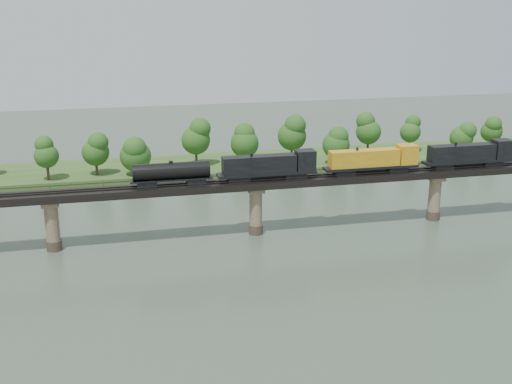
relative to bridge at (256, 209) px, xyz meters
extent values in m
plane|color=#354435|center=(0.00, -30.00, -5.46)|extent=(400.00, 400.00, 0.00)
cube|color=#2F4C1E|center=(0.00, 55.00, -4.66)|extent=(300.00, 24.00, 1.60)
cylinder|color=#473A2D|center=(-40.00, 0.00, -4.46)|extent=(3.00, 3.00, 2.00)
cylinder|color=#8E765D|center=(-40.00, 0.00, 0.04)|extent=(2.60, 2.60, 9.00)
cube|color=#8E765D|center=(-40.00, 0.00, 4.04)|extent=(3.20, 3.20, 1.00)
cylinder|color=#473A2D|center=(0.00, 0.00, -4.46)|extent=(3.00, 3.00, 2.00)
cylinder|color=#8E765D|center=(0.00, 0.00, 0.04)|extent=(2.60, 2.60, 9.00)
cube|color=#8E765D|center=(0.00, 0.00, 4.04)|extent=(3.20, 3.20, 1.00)
cylinder|color=#473A2D|center=(40.00, 0.00, -4.46)|extent=(3.00, 3.00, 2.00)
cylinder|color=#8E765D|center=(40.00, 0.00, 0.04)|extent=(2.60, 2.60, 9.00)
cube|color=#8E765D|center=(40.00, 0.00, 4.04)|extent=(3.20, 3.20, 1.00)
cube|color=black|center=(0.00, 0.00, 5.29)|extent=(220.00, 5.00, 1.50)
cube|color=black|center=(0.00, -0.75, 6.12)|extent=(220.00, 0.12, 0.16)
cube|color=black|center=(0.00, 0.75, 6.12)|extent=(220.00, 0.12, 0.16)
cube|color=black|center=(0.00, -2.40, 6.74)|extent=(220.00, 0.10, 0.10)
cube|color=black|center=(0.00, 2.40, 6.74)|extent=(220.00, 0.10, 0.10)
cube|color=black|center=(0.00, -2.40, 6.39)|extent=(0.08, 0.08, 0.70)
cube|color=black|center=(0.00, 2.40, 6.39)|extent=(0.08, 0.08, 0.70)
cylinder|color=#382619|center=(-44.43, 46.31, -2.10)|extent=(0.70, 0.70, 3.51)
sphere|color=#1C4814|center=(-44.43, 46.31, 2.57)|extent=(6.31, 6.31, 6.31)
sphere|color=#1C4814|center=(-44.43, 46.31, 5.50)|extent=(4.73, 4.73, 4.73)
cylinder|color=#382619|center=(-32.24, 48.84, -2.19)|extent=(0.70, 0.70, 3.34)
sphere|color=#1C4814|center=(-32.24, 48.84, 2.27)|extent=(7.18, 7.18, 7.18)
sphere|color=#1C4814|center=(-32.24, 48.84, 5.06)|extent=(5.39, 5.39, 5.39)
cylinder|color=#382619|center=(-22.01, 46.15, -2.45)|extent=(0.70, 0.70, 2.83)
sphere|color=#1C4814|center=(-22.01, 46.15, 1.32)|extent=(8.26, 8.26, 8.26)
sphere|color=#1C4814|center=(-22.01, 46.15, 3.68)|extent=(6.19, 6.19, 6.19)
cylinder|color=#382619|center=(-5.04, 52.68, -1.88)|extent=(0.70, 0.70, 3.96)
sphere|color=#1C4814|center=(-5.04, 52.68, 3.41)|extent=(8.07, 8.07, 8.07)
sphere|color=#1C4814|center=(-5.04, 52.68, 6.71)|extent=(6.05, 6.05, 6.05)
cylinder|color=#382619|center=(8.52, 51.14, -2.23)|extent=(0.70, 0.70, 3.27)
sphere|color=#1C4814|center=(8.52, 51.14, 2.13)|extent=(8.03, 8.03, 8.03)
sphere|color=#1C4814|center=(8.52, 51.14, 4.85)|extent=(6.02, 6.02, 6.02)
cylinder|color=#382619|center=(22.65, 52.31, -1.90)|extent=(0.70, 0.70, 3.92)
sphere|color=#1C4814|center=(22.65, 52.31, 3.33)|extent=(8.29, 8.29, 8.29)
sphere|color=#1C4814|center=(22.65, 52.31, 6.60)|extent=(6.21, 6.21, 6.21)
cylinder|color=#382619|center=(33.59, 45.35, -2.35)|extent=(0.70, 0.70, 3.02)
sphere|color=#1C4814|center=(33.59, 45.35, 1.69)|extent=(7.74, 7.74, 7.74)
sphere|color=#1C4814|center=(33.59, 45.35, 4.21)|extent=(5.80, 5.80, 5.80)
cylinder|color=#382619|center=(46.81, 54.03, -1.96)|extent=(0.70, 0.70, 3.80)
sphere|color=#1C4814|center=(46.81, 54.03, 3.10)|extent=(7.47, 7.47, 7.47)
sphere|color=#1C4814|center=(46.81, 54.03, 6.27)|extent=(5.60, 5.60, 5.60)
cylinder|color=#382619|center=(60.48, 54.26, -2.17)|extent=(0.70, 0.70, 3.38)
sphere|color=#1C4814|center=(60.48, 54.26, 2.34)|extent=(6.23, 6.23, 6.23)
sphere|color=#1C4814|center=(60.48, 54.26, 5.16)|extent=(4.67, 4.67, 4.67)
cylinder|color=#382619|center=(74.35, 48.39, -2.47)|extent=(0.70, 0.70, 2.77)
sphere|color=#1C4814|center=(74.35, 48.39, 1.22)|extent=(7.04, 7.04, 7.04)
sphere|color=#1C4814|center=(74.35, 48.39, 3.54)|extent=(5.28, 5.28, 5.28)
cylinder|color=#382619|center=(87.62, 53.57, -2.39)|extent=(0.70, 0.70, 2.94)
sphere|color=#1C4814|center=(87.62, 53.57, 1.54)|extent=(6.73, 6.73, 6.73)
sphere|color=#1C4814|center=(87.62, 53.57, 3.99)|extent=(5.05, 5.05, 5.05)
cube|color=black|center=(53.07, 0.00, 6.63)|extent=(4.27, 2.56, 1.18)
cube|color=black|center=(41.31, 0.00, 6.63)|extent=(4.27, 2.56, 1.18)
cube|color=black|center=(47.19, 0.00, 7.38)|extent=(20.30, 3.21, 0.53)
cube|color=black|center=(45.59, 0.00, 9.35)|extent=(14.96, 2.89, 3.42)
cube|color=black|center=(55.20, 0.00, 9.67)|extent=(3.85, 3.21, 4.06)
cylinder|color=black|center=(47.19, 0.00, 6.79)|extent=(6.41, 1.50, 1.50)
cube|color=black|center=(30.63, 0.00, 6.63)|extent=(4.27, 2.56, 1.18)
cube|color=black|center=(18.87, 0.00, 6.63)|extent=(4.27, 2.56, 1.18)
cube|color=black|center=(24.75, 0.00, 7.38)|extent=(20.30, 3.21, 0.53)
cube|color=gold|center=(23.14, 0.00, 9.35)|extent=(14.96, 2.89, 3.42)
cube|color=gold|center=(32.76, 0.00, 9.67)|extent=(3.85, 3.21, 4.06)
cylinder|color=black|center=(24.75, 0.00, 6.79)|extent=(6.41, 1.50, 1.50)
cube|color=black|center=(8.18, 0.00, 6.63)|extent=(4.27, 2.56, 1.18)
cube|color=black|center=(-3.57, 0.00, 6.63)|extent=(4.27, 2.56, 1.18)
cube|color=black|center=(2.31, 0.00, 7.38)|extent=(20.30, 3.21, 0.53)
cube|color=black|center=(0.70, 0.00, 9.35)|extent=(14.96, 2.89, 3.42)
cube|color=black|center=(10.32, 0.00, 9.67)|extent=(3.85, 3.21, 4.06)
cylinder|color=black|center=(2.31, 0.00, 6.79)|extent=(6.41, 1.50, 1.50)
cube|color=black|center=(-12.12, 0.00, 6.63)|extent=(3.74, 2.35, 1.18)
cube|color=black|center=(-21.74, 0.00, 6.63)|extent=(3.74, 2.35, 1.18)
cube|color=black|center=(-16.93, 0.00, 7.32)|extent=(16.03, 2.56, 0.32)
cylinder|color=black|center=(-16.93, 0.00, 9.03)|extent=(14.96, 3.21, 3.21)
cylinder|color=black|center=(-16.93, 0.00, 10.74)|extent=(0.75, 0.75, 0.53)
camera|label=1|loc=(-27.84, -121.30, 41.23)|focal=45.00mm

